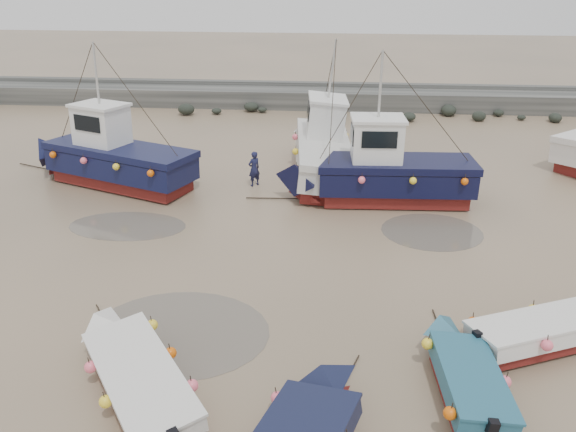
% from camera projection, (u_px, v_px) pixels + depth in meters
% --- Properties ---
extents(ground, '(120.00, 120.00, 0.00)m').
position_uv_depth(ground, '(318.00, 276.00, 18.47)').
color(ground, '#967D61').
rests_on(ground, ground).
extents(seawall, '(60.00, 4.92, 1.50)m').
position_uv_depth(seawall, '(329.00, 98.00, 38.00)').
color(seawall, '#64635F').
rests_on(seawall, ground).
extents(puddle_a, '(5.13, 5.13, 0.01)m').
position_uv_depth(puddle_a, '(179.00, 332.00, 15.76)').
color(puddle_a, '#5C554A').
rests_on(puddle_a, ground).
extents(puddle_b, '(3.84, 3.84, 0.01)m').
position_uv_depth(puddle_b, '(432.00, 231.00, 21.40)').
color(puddle_b, '#5C554A').
rests_on(puddle_b, ground).
extents(puddle_c, '(4.60, 4.60, 0.01)m').
position_uv_depth(puddle_c, '(127.00, 226.00, 21.84)').
color(puddle_c, '#5C554A').
rests_on(puddle_c, ground).
extents(puddle_d, '(5.39, 5.39, 0.01)m').
position_uv_depth(puddle_d, '(372.00, 170.00, 27.43)').
color(puddle_d, '#5C554A').
rests_on(puddle_d, ground).
extents(dinghy_0, '(4.57, 5.84, 1.43)m').
position_uv_depth(dinghy_0, '(137.00, 370.00, 13.55)').
color(dinghy_0, maroon).
rests_on(dinghy_0, ground).
extents(dinghy_2, '(1.96, 5.28, 1.43)m').
position_uv_depth(dinghy_2, '(464.00, 371.00, 13.48)').
color(dinghy_2, maroon).
rests_on(dinghy_2, ground).
extents(dinghy_3, '(5.87, 3.04, 1.43)m').
position_uv_depth(dinghy_3, '(553.00, 329.00, 15.01)').
color(dinghy_3, maroon).
rests_on(dinghy_3, ground).
extents(cabin_boat_0, '(9.79, 5.11, 6.22)m').
position_uv_depth(cabin_boat_0, '(109.00, 156.00, 25.22)').
color(cabin_boat_0, maroon).
rests_on(cabin_boat_0, ground).
extents(cabin_boat_1, '(3.11, 10.12, 6.22)m').
position_uv_depth(cabin_boat_1, '(319.00, 147.00, 26.32)').
color(cabin_boat_1, maroon).
rests_on(cabin_boat_1, ground).
extents(cabin_boat_2, '(9.61, 2.97, 6.22)m').
position_uv_depth(cabin_boat_2, '(381.00, 171.00, 23.40)').
color(cabin_boat_2, maroon).
rests_on(cabin_boat_2, ground).
extents(person, '(0.70, 0.68, 1.62)m').
position_uv_depth(person, '(255.00, 185.00, 25.60)').
color(person, '#181B3B').
rests_on(person, ground).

